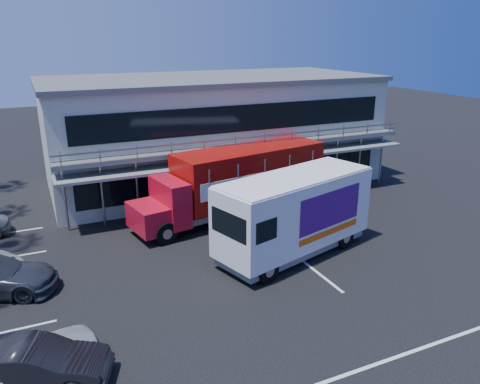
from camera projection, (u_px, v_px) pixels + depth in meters
name	position (u px, v px, depth m)	size (l,w,h in m)	color
ground	(276.00, 281.00, 19.91)	(120.00, 120.00, 0.00)	black
building	(212.00, 129.00, 32.80)	(22.40, 12.00, 7.30)	#9CA295
red_truck	(238.00, 180.00, 26.51)	(11.87, 4.70, 3.90)	#B30E23
white_van	(294.00, 213.00, 21.76)	(8.38, 4.81, 3.88)	silver
parked_car_a	(28.00, 356.00, 14.12)	(1.72, 4.27, 1.45)	#A6A7AC
parked_car_b	(35.00, 365.00, 13.77)	(1.50, 4.30, 1.42)	black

